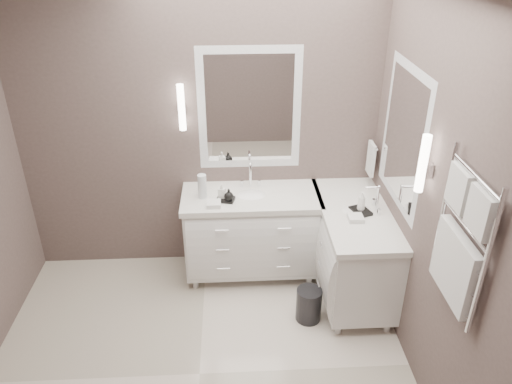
{
  "coord_description": "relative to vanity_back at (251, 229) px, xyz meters",
  "views": [
    {
      "loc": [
        0.28,
        -2.65,
        2.99
      ],
      "look_at": [
        0.46,
        0.7,
        1.16
      ],
      "focal_mm": 35.0,
      "sensor_mm": 36.0,
      "label": 1
    }
  ],
  "objects": [
    {
      "name": "floor",
      "position": [
        -0.45,
        -1.23,
        -0.49
      ],
      "size": [
        3.2,
        3.0,
        0.01
      ],
      "primitive_type": "cube",
      "color": "silver",
      "rests_on": "ground"
    },
    {
      "name": "wall_back",
      "position": [
        -0.45,
        0.28,
        0.86
      ],
      "size": [
        3.2,
        0.01,
        2.7
      ],
      "primitive_type": "cube",
      "color": "#554744",
      "rests_on": "floor"
    },
    {
      "name": "wall_right",
      "position": [
        1.15,
        -1.23,
        0.86
      ],
      "size": [
        0.01,
        3.0,
        2.7
      ],
      "primitive_type": "cube",
      "color": "#554744",
      "rests_on": "floor"
    },
    {
      "name": "vanity_back",
      "position": [
        0.0,
        0.0,
        0.0
      ],
      "size": [
        1.24,
        0.59,
        0.97
      ],
      "color": "white",
      "rests_on": "floor"
    },
    {
      "name": "vanity_right",
      "position": [
        0.88,
        -0.33,
        0.0
      ],
      "size": [
        0.59,
        1.24,
        0.97
      ],
      "color": "white",
      "rests_on": "floor"
    },
    {
      "name": "mirror_back",
      "position": [
        -0.0,
        0.26,
        1.06
      ],
      "size": [
        0.9,
        0.02,
        1.1
      ],
      "color": "white",
      "rests_on": "wall_back"
    },
    {
      "name": "mirror_right",
      "position": [
        1.14,
        -0.43,
        1.06
      ],
      "size": [
        0.02,
        0.9,
        1.1
      ],
      "color": "white",
      "rests_on": "wall_right"
    },
    {
      "name": "sconce_back",
      "position": [
        -0.58,
        0.2,
        1.11
      ],
      "size": [
        0.06,
        0.06,
        0.4
      ],
      "color": "white",
      "rests_on": "wall_back"
    },
    {
      "name": "sconce_right",
      "position": [
        1.08,
        -1.01,
        1.11
      ],
      "size": [
        0.06,
        0.06,
        0.4
      ],
      "color": "white",
      "rests_on": "wall_right"
    },
    {
      "name": "towel_bar_corner",
      "position": [
        1.09,
        0.13,
        0.63
      ],
      "size": [
        0.03,
        0.22,
        0.3
      ],
      "color": "white",
      "rests_on": "wall_right"
    },
    {
      "name": "towel_ladder",
      "position": [
        1.1,
        -1.63,
        0.91
      ],
      "size": [
        0.06,
        0.58,
        0.9
      ],
      "color": "white",
      "rests_on": "wall_right"
    },
    {
      "name": "waste_bin",
      "position": [
        0.45,
        -0.67,
        -0.34
      ],
      "size": [
        0.25,
        0.25,
        0.3
      ],
      "primitive_type": "cylinder",
      "rotation": [
        0.0,
        0.0,
        -0.16
      ],
      "color": "black",
      "rests_on": "floor"
    },
    {
      "name": "amenity_tray_back",
      "position": [
        -0.23,
        -0.09,
        0.38
      ],
      "size": [
        0.18,
        0.15,
        0.02
      ],
      "primitive_type": "cube",
      "rotation": [
        0.0,
        0.0,
        -0.24
      ],
      "color": "black",
      "rests_on": "vanity_back"
    },
    {
      "name": "amenity_tray_right",
      "position": [
        0.9,
        -0.36,
        0.38
      ],
      "size": [
        0.18,
        0.21,
        0.03
      ],
      "primitive_type": "cube",
      "rotation": [
        0.0,
        0.0,
        0.34
      ],
      "color": "black",
      "rests_on": "vanity_right"
    },
    {
      "name": "water_bottle",
      "position": [
        -0.43,
        -0.03,
        0.47
      ],
      "size": [
        0.1,
        0.1,
        0.22
      ],
      "primitive_type": "cylinder",
      "rotation": [
        0.0,
        0.0,
        -0.34
      ],
      "color": "silver",
      "rests_on": "vanity_back"
    },
    {
      "name": "soap_bottle_a",
      "position": [
        -0.26,
        -0.07,
        0.45
      ],
      "size": [
        0.07,
        0.07,
        0.13
      ],
      "primitive_type": "imported",
      "rotation": [
        0.0,
        0.0,
        -0.25
      ],
      "color": "white",
      "rests_on": "amenity_tray_back"
    },
    {
      "name": "soap_bottle_b",
      "position": [
        -0.2,
        -0.12,
        0.44
      ],
      "size": [
        0.11,
        0.11,
        0.1
      ],
      "primitive_type": "imported",
      "rotation": [
        0.0,
        0.0,
        -0.38
      ],
      "color": "black",
      "rests_on": "amenity_tray_back"
    },
    {
      "name": "soap_bottle_c",
      "position": [
        0.9,
        -0.36,
        0.48
      ],
      "size": [
        0.07,
        0.07,
        0.17
      ],
      "primitive_type": "imported",
      "rotation": [
        0.0,
        0.0,
        0.1
      ],
      "color": "white",
      "rests_on": "amenity_tray_right"
    }
  ]
}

